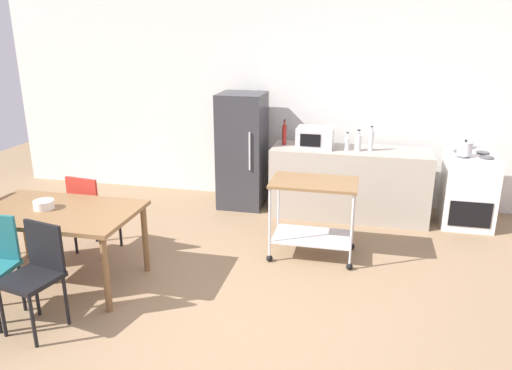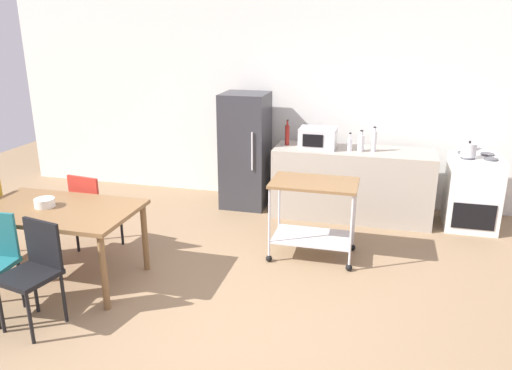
% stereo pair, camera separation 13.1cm
% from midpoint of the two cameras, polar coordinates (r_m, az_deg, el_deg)
% --- Properties ---
extents(ground_plane, '(12.00, 12.00, 0.00)m').
position_cam_midpoint_polar(ground_plane, '(4.49, -2.89, -14.47)').
color(ground_plane, '#8C7051').
extents(back_wall, '(8.40, 0.12, 2.90)m').
position_cam_midpoint_polar(back_wall, '(6.97, 4.84, 10.05)').
color(back_wall, silver).
rests_on(back_wall, ground_plane).
extents(kitchen_counter, '(2.00, 0.64, 0.90)m').
position_cam_midpoint_polar(kitchen_counter, '(6.51, 11.52, 0.14)').
color(kitchen_counter, '#A89E8E').
rests_on(kitchen_counter, ground_plane).
extents(dining_table, '(1.50, 0.90, 0.75)m').
position_cam_midpoint_polar(dining_table, '(5.07, -21.13, -3.32)').
color(dining_table, brown).
rests_on(dining_table, ground_plane).
extents(chair_black, '(0.47, 0.47, 0.89)m').
position_cam_midpoint_polar(chair_black, '(4.45, -23.34, -8.71)').
color(chair_black, black).
rests_on(chair_black, ground_plane).
extents(chair_red, '(0.45, 0.45, 0.89)m').
position_cam_midpoint_polar(chair_red, '(5.66, -17.60, -2.38)').
color(chair_red, '#B72D23').
rests_on(chair_red, ground_plane).
extents(stove_oven, '(0.60, 0.61, 0.92)m').
position_cam_midpoint_polar(stove_oven, '(6.63, 24.11, -0.76)').
color(stove_oven, white).
rests_on(stove_oven, ground_plane).
extents(refrigerator, '(0.60, 0.63, 1.55)m').
position_cam_midpoint_polar(refrigerator, '(6.74, -0.67, 3.98)').
color(refrigerator, '#333338').
rests_on(refrigerator, ground_plane).
extents(kitchen_cart, '(0.91, 0.57, 0.85)m').
position_cam_midpoint_polar(kitchen_cart, '(5.28, 7.32, -2.47)').
color(kitchen_cart, brown).
rests_on(kitchen_cart, ground_plane).
extents(bottle_wine, '(0.06, 0.06, 0.33)m').
position_cam_midpoint_polar(bottle_wine, '(6.51, 4.19, 5.82)').
color(bottle_wine, maroon).
rests_on(bottle_wine, kitchen_counter).
extents(microwave, '(0.46, 0.35, 0.26)m').
position_cam_midpoint_polar(microwave, '(6.38, 7.69, 5.38)').
color(microwave, silver).
rests_on(microwave, kitchen_counter).
extents(bottle_sparkling_water, '(0.06, 0.06, 0.23)m').
position_cam_midpoint_polar(bottle_sparkling_water, '(6.30, 11.30, 4.63)').
color(bottle_sparkling_water, silver).
rests_on(bottle_sparkling_water, kitchen_counter).
extents(bottle_olive_oil, '(0.08, 0.08, 0.27)m').
position_cam_midpoint_polar(bottle_olive_oil, '(6.30, 12.55, 4.75)').
color(bottle_olive_oil, silver).
rests_on(bottle_olive_oil, kitchen_counter).
extents(bottle_vinegar, '(0.07, 0.07, 0.31)m').
position_cam_midpoint_polar(bottle_vinegar, '(6.33, 13.97, 4.93)').
color(bottle_vinegar, silver).
rests_on(bottle_vinegar, kitchen_counter).
extents(fruit_bowl, '(0.19, 0.19, 0.08)m').
position_cam_midpoint_polar(fruit_bowl, '(5.10, -22.43, -1.89)').
color(fruit_bowl, white).
rests_on(fruit_bowl, dining_table).
extents(kettle, '(0.24, 0.17, 0.19)m').
position_cam_midpoint_polar(kettle, '(6.38, 23.81, 3.71)').
color(kettle, silver).
rests_on(kettle, stove_oven).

